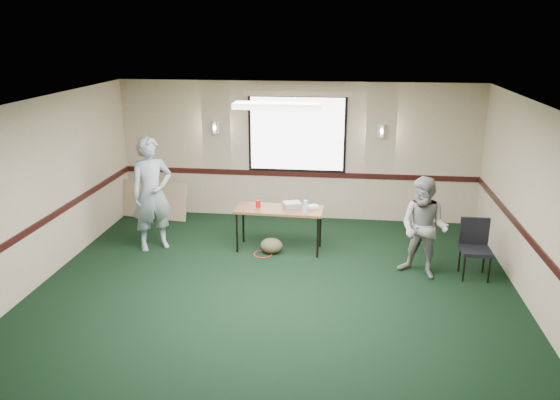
# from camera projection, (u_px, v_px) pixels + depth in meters

# --- Properties ---
(ground) EXTENTS (8.00, 8.00, 0.00)m
(ground) POSITION_uv_depth(u_px,v_px,m) (268.00, 315.00, 7.27)
(ground) COLOR black
(ground) RESTS_ON ground
(room_shell) EXTENTS (8.00, 8.02, 8.00)m
(room_shell) POSITION_uv_depth(u_px,v_px,m) (286.00, 162.00, 8.80)
(room_shell) COLOR tan
(room_shell) RESTS_ON ground
(folding_table) EXTENTS (1.51, 0.65, 0.74)m
(folding_table) POSITION_uv_depth(u_px,v_px,m) (279.00, 212.00, 9.22)
(folding_table) COLOR brown
(folding_table) RESTS_ON ground
(projector) EXTENTS (0.35, 0.32, 0.09)m
(projector) POSITION_uv_depth(u_px,v_px,m) (292.00, 205.00, 9.24)
(projector) COLOR #93929A
(projector) RESTS_ON folding_table
(game_console) EXTENTS (0.22, 0.20, 0.05)m
(game_console) POSITION_uv_depth(u_px,v_px,m) (313.00, 207.00, 9.23)
(game_console) COLOR white
(game_console) RESTS_ON folding_table
(red_cup) EXTENTS (0.08, 0.08, 0.13)m
(red_cup) POSITION_uv_depth(u_px,v_px,m) (258.00, 204.00, 9.23)
(red_cup) COLOR #BD0C0C
(red_cup) RESTS_ON folding_table
(water_bottle) EXTENTS (0.06, 0.06, 0.22)m
(water_bottle) POSITION_uv_depth(u_px,v_px,m) (306.00, 207.00, 8.95)
(water_bottle) COLOR #94D4F3
(water_bottle) RESTS_ON folding_table
(duffel_bag) EXTENTS (0.45, 0.39, 0.27)m
(duffel_bag) POSITION_uv_depth(u_px,v_px,m) (271.00, 246.00, 9.23)
(duffel_bag) COLOR #4D4B2C
(duffel_bag) RESTS_ON ground
(cable_coil) EXTENTS (0.33, 0.33, 0.02)m
(cable_coil) POSITION_uv_depth(u_px,v_px,m) (263.00, 254.00, 9.20)
(cable_coil) COLOR red
(cable_coil) RESTS_ON ground
(folded_table) EXTENTS (1.46, 0.43, 0.74)m
(folded_table) POSITION_uv_depth(u_px,v_px,m) (153.00, 200.00, 10.90)
(folded_table) COLOR tan
(folded_table) RESTS_ON ground
(conference_chair) EXTENTS (0.44, 0.45, 0.89)m
(conference_chair) POSITION_uv_depth(u_px,v_px,m) (475.00, 243.00, 8.31)
(conference_chair) COLOR black
(conference_chair) RESTS_ON ground
(person_left) EXTENTS (0.85, 0.79, 1.95)m
(person_left) POSITION_uv_depth(u_px,v_px,m) (152.00, 194.00, 9.21)
(person_left) COLOR #3E5D88
(person_left) RESTS_ON ground
(person_right) EXTENTS (0.95, 0.89, 1.56)m
(person_right) POSITION_uv_depth(u_px,v_px,m) (424.00, 228.00, 8.20)
(person_right) COLOR #6B7DA6
(person_right) RESTS_ON ground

